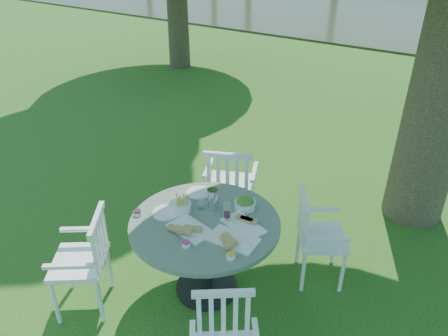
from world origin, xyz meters
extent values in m
plane|color=#15410D|center=(0.00, 0.00, 0.00)|extent=(140.00, 140.00, 0.00)
cylinder|color=black|center=(0.30, -0.53, 0.02)|extent=(0.56, 0.56, 0.04)
cylinder|color=black|center=(0.30, -0.53, 0.38)|extent=(0.12, 0.12, 0.69)
cylinder|color=slate|center=(0.30, -0.53, 0.75)|extent=(1.28, 1.28, 0.04)
cylinder|color=white|center=(1.33, 0.14, 0.22)|extent=(0.04, 0.04, 0.44)
cylinder|color=white|center=(1.12, 0.46, 0.22)|extent=(0.04, 0.04, 0.44)
cylinder|color=white|center=(1.03, -0.05, 0.22)|extent=(0.04, 0.04, 0.44)
cylinder|color=white|center=(0.82, 0.27, 0.22)|extent=(0.04, 0.04, 0.44)
cube|color=white|center=(1.08, 0.21, 0.46)|extent=(0.59, 0.60, 0.04)
cube|color=white|center=(0.91, 0.10, 0.66)|extent=(0.27, 0.40, 0.45)
cylinder|color=white|center=(0.03, 0.73, 0.24)|extent=(0.04, 0.04, 0.48)
cylinder|color=white|center=(-0.36, 0.56, 0.24)|extent=(0.04, 0.04, 0.48)
cylinder|color=white|center=(0.18, 0.38, 0.24)|extent=(0.04, 0.04, 0.48)
cylinder|color=white|center=(-0.21, 0.20, 0.24)|extent=(0.04, 0.04, 0.48)
cube|color=white|center=(-0.09, 0.47, 0.50)|extent=(0.63, 0.61, 0.04)
cube|color=white|center=(0.00, 0.27, 0.73)|extent=(0.47, 0.24, 0.49)
cylinder|color=white|center=(-0.74, -1.21, 0.23)|extent=(0.04, 0.04, 0.46)
cylinder|color=white|center=(-0.50, -1.54, 0.23)|extent=(0.04, 0.04, 0.46)
cylinder|color=white|center=(-0.45, -1.00, 0.23)|extent=(0.04, 0.04, 0.46)
cylinder|color=white|center=(-0.21, -1.32, 0.23)|extent=(0.04, 0.04, 0.46)
cube|color=white|center=(-0.48, -1.27, 0.48)|extent=(0.62, 0.63, 0.04)
cube|color=white|center=(-0.31, -1.15, 0.69)|extent=(0.31, 0.40, 0.47)
cube|color=white|center=(0.92, -1.17, 0.63)|extent=(0.36, 0.28, 0.42)
cube|color=white|center=(0.27, -0.69, 0.77)|extent=(0.41, 0.29, 0.01)
cube|color=white|center=(0.63, -0.61, 0.78)|extent=(0.40, 0.25, 0.02)
cube|color=white|center=(0.61, -0.41, 0.78)|extent=(0.42, 0.31, 0.02)
cylinder|color=white|center=(-0.05, -0.62, 0.77)|extent=(0.24, 0.24, 0.01)
cylinder|color=white|center=(-0.01, -0.20, 0.77)|extent=(0.23, 0.23, 0.01)
cylinder|color=white|center=(0.03, -0.53, 0.81)|extent=(0.19, 0.19, 0.08)
cylinder|color=white|center=(0.47, -0.17, 0.80)|extent=(0.19, 0.19, 0.06)
cylinder|color=silver|center=(0.25, -0.34, 0.87)|extent=(0.10, 0.10, 0.20)
cylinder|color=white|center=(0.45, -0.42, 0.86)|extent=(0.07, 0.07, 0.18)
cylinder|color=white|center=(0.16, -0.40, 0.82)|extent=(0.06, 0.06, 0.11)
cylinder|color=white|center=(0.07, -0.49, 0.82)|extent=(0.06, 0.06, 0.11)
cylinder|color=white|center=(0.37, -0.87, 0.78)|extent=(0.07, 0.07, 0.03)
cylinder|color=white|center=(0.73, -0.79, 0.78)|extent=(0.07, 0.07, 0.03)
cylinder|color=white|center=(0.76, -0.61, 0.78)|extent=(0.08, 0.08, 0.03)
cylinder|color=white|center=(-0.24, -0.78, 0.78)|extent=(0.07, 0.07, 0.03)
camera|label=1|loc=(2.10, -2.91, 2.95)|focal=35.00mm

